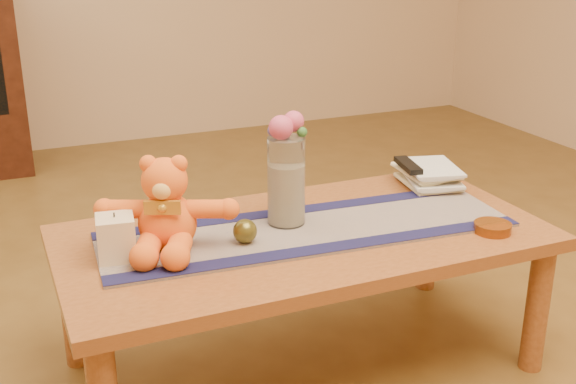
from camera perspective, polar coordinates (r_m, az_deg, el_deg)
name	(u,v)px	position (r m, az deg, el deg)	size (l,w,h in m)	color
floor	(303,364)	(2.30, 1.18, -13.55)	(5.50, 5.50, 0.00)	brown
coffee_table_top	(304,238)	(2.09, 1.26, -3.68)	(1.40, 0.70, 0.04)	brown
table_leg_fr	(537,308)	(2.30, 19.21, -8.74)	(0.07, 0.07, 0.41)	brown
table_leg_bl	(72,304)	(2.30, -16.81, -8.53)	(0.07, 0.07, 0.41)	brown
table_leg_br	(428,237)	(2.70, 11.09, -3.53)	(0.07, 0.07, 0.41)	brown
persian_runner	(308,230)	(2.08, 1.63, -3.01)	(1.20, 0.35, 0.01)	#1B1A4B
runner_border_near	(327,248)	(1.96, 3.15, -4.45)	(1.20, 0.06, 0.00)	#15143E
runner_border_far	(292,211)	(2.21, 0.29, -1.49)	(1.20, 0.06, 0.00)	#15143E
teddy_bear	(166,204)	(1.95, -9.65, -0.94)	(0.36, 0.30, 0.25)	orange
pillar_candle	(116,238)	(1.93, -13.51, -3.54)	(0.10, 0.10, 0.12)	beige
candle_wick	(114,215)	(1.91, -13.67, -1.78)	(0.00, 0.00, 0.01)	black
glass_vase	(286,181)	(2.08, -0.14, 0.87)	(0.11, 0.11, 0.26)	silver
potpourri_fill	(286,194)	(2.09, -0.14, -0.14)	(0.09, 0.09, 0.18)	beige
rose_left	(281,128)	(2.01, -0.56, 5.15)	(0.07, 0.07, 0.07)	#C5456C
rose_right	(294,121)	(2.04, 0.45, 5.65)	(0.06, 0.06, 0.06)	#C5456C
blue_flower_back	(285,125)	(2.06, -0.27, 5.34)	(0.04, 0.04, 0.04)	#4D4AA1
blue_flower_side	(274,131)	(2.04, -1.14, 4.91)	(0.04, 0.04, 0.04)	#4D4AA1
leaf_sprig	(302,132)	(2.03, 1.12, 4.79)	(0.03, 0.03, 0.03)	#33662D
bronze_ball	(245,231)	(1.98, -3.44, -3.13)	(0.07, 0.07, 0.07)	#514B1B
book_bottom	(406,185)	(2.45, 9.35, 0.54)	(0.17, 0.22, 0.02)	beige
book_lower	(408,180)	(2.45, 9.51, 0.93)	(0.16, 0.22, 0.02)	beige
book_upper	(404,174)	(2.44, 9.24, 1.39)	(0.17, 0.22, 0.02)	beige
book_top	(408,169)	(2.44, 9.53, 1.79)	(0.16, 0.22, 0.02)	beige
tv_remote	(408,165)	(2.42, 9.53, 2.12)	(0.04, 0.16, 0.02)	black
amber_dish	(493,228)	(2.15, 15.96, -2.74)	(0.11, 0.11, 0.03)	#BF5914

